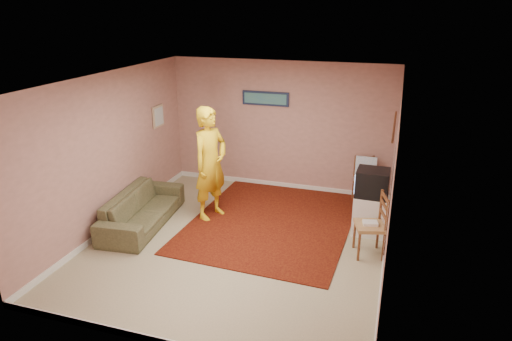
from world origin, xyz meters
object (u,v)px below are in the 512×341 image
(tv_cabinet, at_px, (370,214))
(chair_b, at_px, (371,218))
(person, at_px, (210,164))
(chair_a, at_px, (365,176))
(sofa, at_px, (142,209))
(crt_tv, at_px, (372,183))

(tv_cabinet, bearing_deg, chair_b, -86.07)
(chair_b, bearing_deg, person, -116.53)
(tv_cabinet, xyz_separation_m, chair_a, (-0.19, 1.23, 0.21))
(chair_b, bearing_deg, chair_a, 171.17)
(tv_cabinet, height_order, chair_a, chair_a)
(sofa, bearing_deg, tv_cabinet, -82.73)
(chair_a, xyz_separation_m, chair_b, (0.24, -1.96, 0.06))
(chair_b, relative_size, sofa, 0.27)
(tv_cabinet, bearing_deg, crt_tv, 178.40)
(tv_cabinet, height_order, person, person)
(tv_cabinet, distance_m, chair_a, 1.26)
(tv_cabinet, height_order, sofa, tv_cabinet)
(tv_cabinet, relative_size, crt_tv, 1.26)
(tv_cabinet, relative_size, chair_b, 1.23)
(sofa, relative_size, person, 1.00)
(chair_a, bearing_deg, chair_b, -99.91)
(chair_b, relative_size, person, 0.27)
(crt_tv, relative_size, chair_b, 0.97)
(person, bearing_deg, chair_a, -39.88)
(chair_a, xyz_separation_m, sofa, (-3.56, -2.10, -0.25))
(crt_tv, height_order, chair_b, crt_tv)
(tv_cabinet, relative_size, sofa, 0.34)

